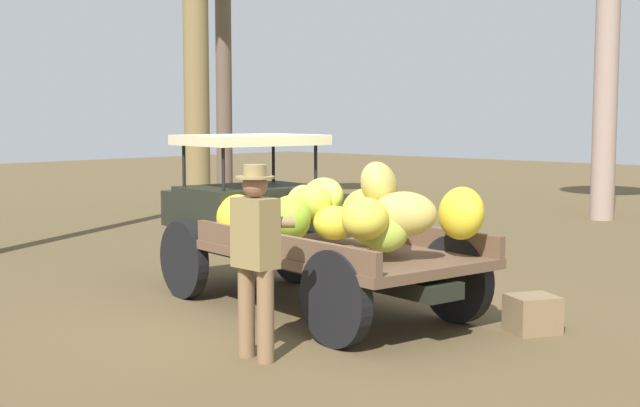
% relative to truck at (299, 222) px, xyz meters
% --- Properties ---
extents(ground_plane, '(60.00, 60.00, 0.00)m').
position_rel_truck_xyz_m(ground_plane, '(-0.13, 0.17, -0.95)').
color(ground_plane, brown).
extents(truck, '(4.61, 2.31, 1.89)m').
position_rel_truck_xyz_m(truck, '(0.00, 0.00, 0.00)').
color(truck, black).
rests_on(truck, ground).
extents(farmer, '(0.53, 0.47, 1.70)m').
position_rel_truck_xyz_m(farmer, '(-1.22, 1.79, 0.02)').
color(farmer, olive).
rests_on(farmer, ground).
extents(wooden_crate, '(0.57, 0.59, 0.37)m').
position_rel_truck_xyz_m(wooden_crate, '(-2.51, -0.70, -0.76)').
color(wooden_crate, olive).
rests_on(wooden_crate, ground).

